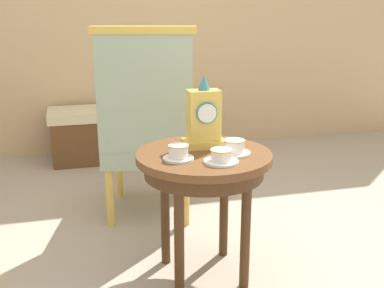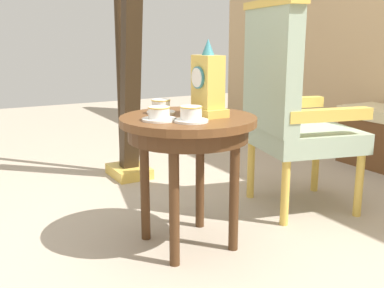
% 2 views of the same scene
% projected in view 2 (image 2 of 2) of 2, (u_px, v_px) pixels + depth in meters
% --- Properties ---
extents(ground_plane, '(10.00, 10.00, 0.00)m').
position_uv_depth(ground_plane, '(193.00, 251.00, 2.08)').
color(ground_plane, tan).
extents(side_table, '(0.61, 0.61, 0.61)m').
position_uv_depth(side_table, '(188.00, 134.00, 2.04)').
color(side_table, brown).
rests_on(side_table, ground).
extents(teacup_left, '(0.13, 0.13, 0.07)m').
position_uv_depth(teacup_left, '(161.00, 107.00, 2.09)').
color(teacup_left, white).
rests_on(teacup_left, side_table).
extents(teacup_right, '(0.15, 0.15, 0.06)m').
position_uv_depth(teacup_right, '(159.00, 114.00, 1.91)').
color(teacup_right, white).
rests_on(teacup_right, side_table).
extents(teacup_center, '(0.14, 0.14, 0.07)m').
position_uv_depth(teacup_center, '(191.00, 115.00, 1.88)').
color(teacup_center, white).
rests_on(teacup_center, side_table).
extents(mantel_clock, '(0.19, 0.11, 0.34)m').
position_uv_depth(mantel_clock, '(207.00, 85.00, 2.01)').
color(mantel_clock, gold).
rests_on(mantel_clock, side_table).
extents(armchair, '(0.65, 0.64, 1.14)m').
position_uv_depth(armchair, '(289.00, 105.00, 2.48)').
color(armchair, '#9EB299').
rests_on(armchair, ground).
extents(harp, '(0.40, 0.24, 1.82)m').
position_uv_depth(harp, '(128.00, 70.00, 3.01)').
color(harp, gold).
rests_on(harp, ground).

